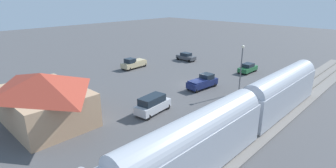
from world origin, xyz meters
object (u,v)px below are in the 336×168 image
Objects in this scene: pickup_tan at (134,63)px; pickup_navy at (203,82)px; station_building at (43,97)px; sedan_charcoal at (186,57)px; passenger_train at (196,142)px; pedestrian_on_platform at (243,101)px; pedestrian_waiting_far at (276,83)px; suv_silver at (153,104)px; light_pole_near_platform at (241,63)px; sedan_green at (248,68)px.

pickup_tan is 1.00× the size of pickup_navy.
sedan_charcoal is (7.88, -34.19, -2.15)m from station_building.
passenger_train reaches higher than sedan_charcoal.
pedestrian_waiting_far is at bearing -90.07° from pedestrian_on_platform.
pickup_tan is 1.09× the size of suv_silver.
passenger_train is 39.48m from sedan_charcoal.
sedan_green is at bearing -68.29° from light_pole_near_platform.
suv_silver is at bearing 95.19° from pickup_navy.
pickup_tan and pickup_navy have the same top height.
passenger_train is 33.97m from pickup_tan.
pedestrian_waiting_far is 0.38× the size of sedan_charcoal.
light_pole_near_platform is (-4.41, 11.06, 3.69)m from sedan_green.
sedan_charcoal is at bearing -35.18° from pedestrian_on_platform.
pickup_tan reaches higher than pedestrian_waiting_far.
pedestrian_waiting_far is at bearing -127.62° from light_pole_near_platform.
pedestrian_on_platform is at bearing 89.93° from pedestrian_waiting_far.
pedestrian_waiting_far is 19.79m from suv_silver.
pedestrian_on_platform is at bearing -128.88° from station_building.
sedan_green is 0.63× the size of light_pole_near_platform.
pickup_tan is at bearing -63.03° from station_building.
pedestrian_waiting_far is at bearing -166.03° from pickup_tan.
pedestrian_waiting_far is at bearing -143.30° from pickup_navy.
light_pole_near_platform reaches higher than pedestrian_on_platform.
pickup_navy is (8.76, 6.53, -0.25)m from pedestrian_waiting_far.
pickup_tan is at bearing -30.87° from passenger_train.
pedestrian_waiting_far is 0.24× the size of light_pole_near_platform.
sedan_green is (7.94, -6.48, -0.40)m from pedestrian_waiting_far.
pedestrian_on_platform is 1.00× the size of pedestrian_waiting_far.
pedestrian_waiting_far is at bearing -112.89° from suv_silver.
sedan_green is (7.93, -16.49, -0.40)m from pedestrian_on_platform.
pickup_navy is 11.75m from suv_silver.
station_building is at bearing 51.12° from pedestrian_on_platform.
sedan_green is 24.71m from suv_silver.
station_building reaches higher than suv_silver.
passenger_train is 29.26× the size of pedestrian_on_platform.
passenger_train is 11.04× the size of sedan_charcoal.
pedestrian_waiting_far is (-14.73, -28.27, -1.74)m from station_building.
station_building is at bearing 13.84° from passenger_train.
station_building reaches higher than sedan_green.
light_pole_near_platform reaches higher than station_building.
pedestrian_on_platform is at bearing -76.66° from passenger_train.
station_building reaches higher than sedan_charcoal.
passenger_train is 11.09× the size of sedan_green.
station_building is at bearing 78.94° from sedan_green.
suv_silver is (10.96, -5.61, -1.71)m from passenger_train.
pedestrian_waiting_far is (3.26, -23.83, -1.58)m from passenger_train.
passenger_train is at bearing 103.34° from pedestrian_on_platform.
sedan_green is (-14.67, -0.56, 0.00)m from sedan_charcoal.
sedan_charcoal is at bearing -14.67° from pedestrian_waiting_far.
pickup_navy is at bearing 138.05° from sedan_charcoal.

